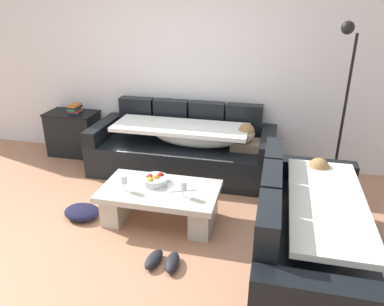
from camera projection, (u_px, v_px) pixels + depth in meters
The scene contains 14 objects.
ground_plane at pixel (117, 240), 3.59m from camera, with size 14.00×14.00×0.00m, color #B47958.
back_wall at pixel (175, 63), 4.99m from camera, with size 9.00×0.10×2.70m, color white.
couch_along_wall at pixel (185, 149), 4.86m from camera, with size 2.37×0.92×0.88m.
couch_near_window at pixel (310, 233), 3.14m from camera, with size 0.92×2.00×0.88m.
coffee_table at pixel (160, 201), 3.82m from camera, with size 1.20×0.68×0.38m.
fruit_bowl at pixel (155, 180), 3.85m from camera, with size 0.28×0.28×0.10m.
wine_glass_near_left at pixel (124, 180), 3.68m from camera, with size 0.07×0.07×0.17m.
wine_glass_near_right at pixel (183, 186), 3.57m from camera, with size 0.07×0.07×0.17m.
open_magazine at pixel (181, 186), 3.80m from camera, with size 0.28×0.21×0.01m, color white.
side_cabinet at pixel (74, 133), 5.43m from camera, with size 0.72×0.44×0.64m.
book_stack_on_cabinet at pixel (75, 109), 5.26m from camera, with size 0.17×0.21×0.13m.
floor_lamp at pixel (342, 98), 4.20m from camera, with size 0.33×0.31×1.95m.
pair_of_shoes at pixel (163, 261), 3.24m from camera, with size 0.32×0.28×0.09m.
crumpled_garment at pixel (82, 212), 3.95m from camera, with size 0.40×0.32×0.12m, color #191933.
Camera 1 is at (1.40, -2.72, 2.19)m, focal length 34.61 mm.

